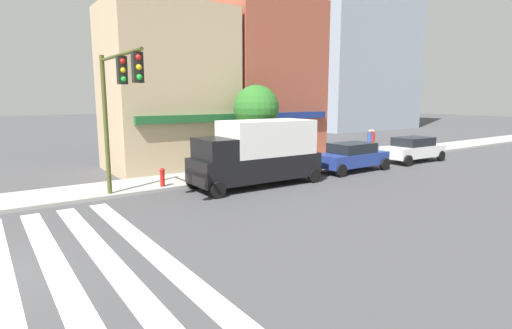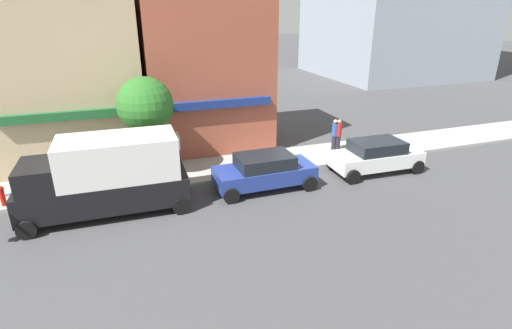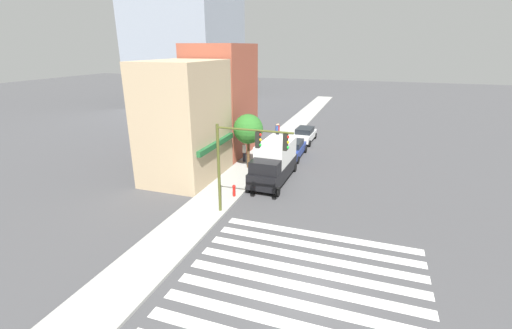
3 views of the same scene
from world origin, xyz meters
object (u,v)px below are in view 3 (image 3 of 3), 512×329
sedan_white (305,134)px  fire_hydrant (234,190)px  pedestrian_red_jacket (278,131)px  street_tree (248,129)px  traffic_signal (245,152)px  box_truck_black (274,162)px  pedestrian_white_shirt (244,152)px  sedan_blue (293,148)px  pedestrian_blue_shirt (277,131)px

sedan_white → fire_hydrant: (-16.29, 1.70, -0.23)m
pedestrian_red_jacket → street_tree: 10.29m
traffic_signal → sedan_white: bearing=0.1°
fire_hydrant → pedestrian_red_jacket: bearing=4.4°
street_tree → box_truck_black: bearing=-124.2°
sedan_white → street_tree: street_tree is taller
traffic_signal → box_truck_black: size_ratio=0.92×
fire_hydrant → street_tree: street_tree is taller
fire_hydrant → street_tree: size_ratio=0.18×
traffic_signal → box_truck_black: traffic_signal is taller
pedestrian_red_jacket → pedestrian_white_shirt: 8.66m
pedestrian_red_jacket → fire_hydrant: bearing=88.6°
sedan_blue → sedan_white: 5.78m
box_truck_black → fire_hydrant: bearing=158.2°
pedestrian_blue_shirt → pedestrian_red_jacket: size_ratio=1.00×
sedan_white → pedestrian_red_jacket: bearing=98.9°
traffic_signal → pedestrian_white_shirt: bearing=21.4°
fire_hydrant → street_tree: 6.69m
pedestrian_white_shirt → pedestrian_red_jacket: bearing=167.1°
pedestrian_white_shirt → traffic_signal: bearing=13.7°
pedestrian_blue_shirt → fire_hydrant: 15.79m
fire_hydrant → box_truck_black: bearing=-22.9°
traffic_signal → street_tree: 8.73m
traffic_signal → fire_hydrant: 4.59m
pedestrian_red_jacket → pedestrian_white_shirt: bearing=79.0°
sedan_white → pedestrian_white_shirt: 9.74m
sedan_white → fire_hydrant: size_ratio=5.28×
sedan_blue → pedestrian_blue_shirt: pedestrian_blue_shirt is taller
box_truck_black → sedan_white: size_ratio=1.40×
sedan_blue → box_truck_black: bearing=179.3°
traffic_signal → pedestrian_blue_shirt: size_ratio=3.24×
box_truck_black → pedestrian_red_jacket: 12.26m
traffic_signal → fire_hydrant: bearing=37.1°
pedestrian_blue_shirt → fire_hydrant: pedestrian_blue_shirt is taller
pedestrian_blue_shirt → fire_hydrant: bearing=44.0°
pedestrian_red_jacket → street_tree: (-10.00, -0.13, 2.44)m
pedestrian_red_jacket → street_tree: street_tree is taller
sedan_white → fire_hydrant: 16.38m
pedestrian_red_jacket → fire_hydrant: (-15.92, -1.23, -0.46)m
pedestrian_blue_shirt → pedestrian_white_shirt: same height
pedestrian_blue_shirt → sedan_white: bearing=139.7°
sedan_white → pedestrian_blue_shirt: pedestrian_blue_shirt is taller
sedan_blue → sedan_white: bearing=-0.7°
pedestrian_white_shirt → street_tree: size_ratio=0.38×
sedan_white → pedestrian_white_shirt: bearing=159.2°
traffic_signal → street_tree: (8.23, 2.85, -0.65)m
traffic_signal → pedestrian_red_jacket: 18.72m
pedestrian_red_jacket → street_tree: bearing=85.0°
traffic_signal → pedestrian_blue_shirt: traffic_signal is taller
traffic_signal → pedestrian_red_jacket: size_ratio=3.24×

